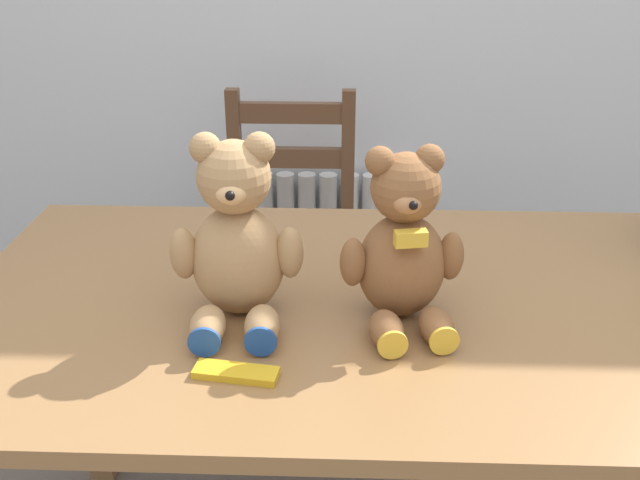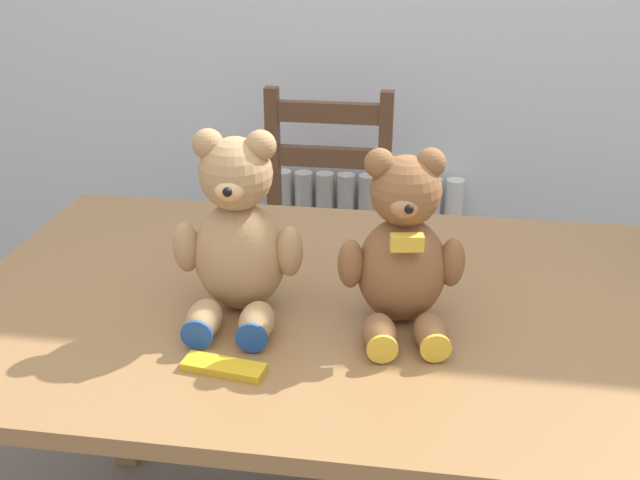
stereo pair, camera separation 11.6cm
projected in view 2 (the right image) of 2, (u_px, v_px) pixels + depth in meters
name	position (u px, v px, depth m)	size (l,w,h in m)	color
radiator	(355.00, 263.00, 2.51)	(0.72, 0.10, 0.59)	silver
dining_table	(398.00, 350.00, 1.29)	(1.57, 0.82, 0.77)	olive
wooden_chair_behind	(322.00, 252.00, 2.15)	(0.38, 0.43, 0.92)	brown
teddy_bear_left	(238.00, 237.00, 1.17)	(0.22, 0.22, 0.31)	tan
teddy_bear_right	(401.00, 252.00, 1.14)	(0.21, 0.22, 0.30)	brown
chocolate_bar	(224.00, 367.00, 1.06)	(0.13, 0.04, 0.01)	gold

